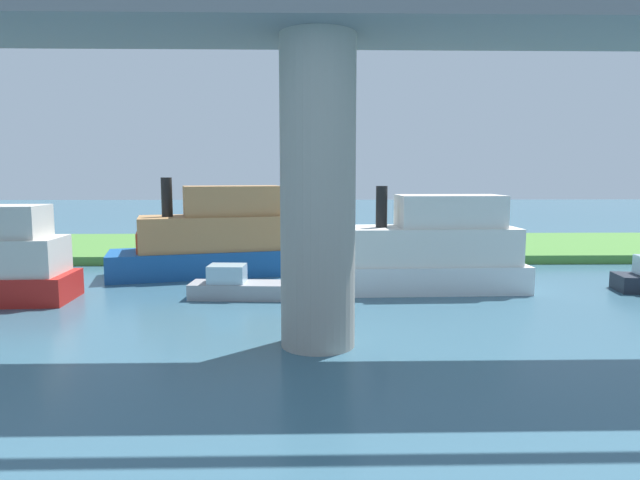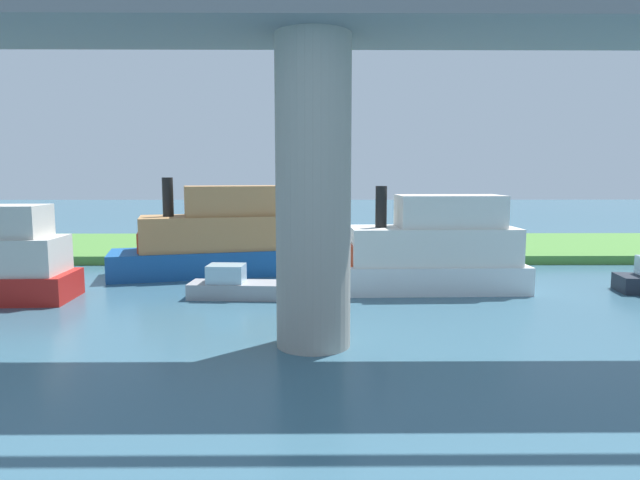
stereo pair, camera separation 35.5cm
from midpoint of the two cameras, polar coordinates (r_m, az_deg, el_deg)
name	(u,v)px [view 1 (the left image)]	position (r m, az deg, el deg)	size (l,w,h in m)	color
ground_plane	(318,265)	(30.85, -0.49, -2.60)	(160.00, 160.00, 0.00)	#386075
grassy_bank	(317,247)	(36.75, -0.62, -0.69)	(80.00, 12.00, 0.50)	#4C8438
bridge_pylon	(318,194)	(15.96, -0.86, 4.69)	(2.16, 2.16, 8.88)	#9E998E
bridge_span	(318,15)	(16.55, -0.89, 22.02)	(66.07, 4.30, 3.25)	slate
person_on_bank	(313,240)	(32.42, -1.05, 0.00)	(0.45, 0.45, 1.39)	#2D334C
mooring_post	(158,244)	(33.25, -16.58, -0.41)	(0.20, 0.20, 1.05)	brown
motorboat_red	(429,252)	(24.53, 10.66, -1.19)	(8.93, 3.22, 4.52)	white
houseboat_blue	(237,286)	(23.00, -8.91, -4.69)	(4.15, 1.70, 1.36)	#99999E
pontoon_yellow	(214,239)	(28.40, -11.12, 0.13)	(9.99, 5.42, 4.86)	#195199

